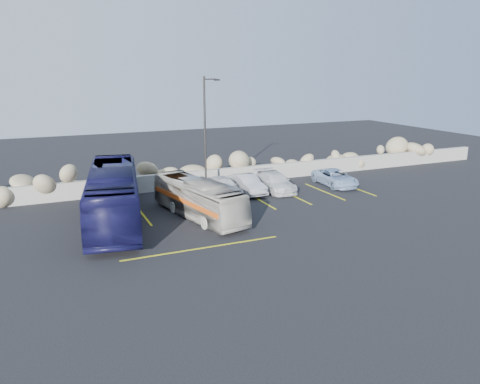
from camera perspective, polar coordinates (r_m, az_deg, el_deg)
name	(u,v)px	position (r m, az deg, el deg)	size (l,w,h in m)	color
ground	(224,246)	(23.12, -2.01, -6.65)	(90.00, 90.00, 0.00)	black
seawall	(161,182)	(33.90, -9.58, 1.18)	(60.00, 0.40, 1.20)	gray
riprap_pile	(157,169)	(34.88, -10.12, 2.72)	(54.00, 2.80, 2.60)	tan
parking_lines	(259,206)	(29.72, 2.32, -1.73)	(18.16, 9.36, 0.01)	gold
lamppost	(206,133)	(31.59, -4.19, 7.19)	(1.14, 0.18, 8.00)	#2B2826
vintage_bus	(198,199)	(27.37, -5.11, -0.81)	(1.88, 8.03, 2.24)	#B9B4A7
tour_coach	(113,195)	(27.22, -15.17, -0.38)	(2.64, 11.27, 3.14)	#121139
car_a	(223,187)	(31.77, -2.07, 0.64)	(1.64, 4.07, 1.39)	silver
car_b	(247,184)	(32.71, 0.87, 0.98)	(1.36, 3.91, 1.29)	#B0AFB4
car_c	(275,182)	(33.42, 4.33, 1.21)	(1.78, 4.37, 1.27)	silver
car_d	(335,178)	(35.55, 11.52, 1.71)	(1.98, 4.29, 1.19)	#96B2D5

